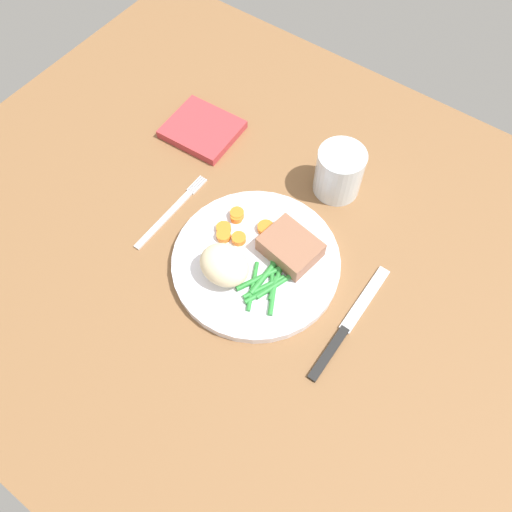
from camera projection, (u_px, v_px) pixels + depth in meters
dining_table at (277, 264)px, 77.43cm from camera, size 120.00×90.00×2.00cm
dinner_plate at (256, 262)px, 75.58cm from camera, size 25.10×25.10×1.60cm
meat_portion at (290, 247)px, 74.21cm from camera, size 9.04×7.62×2.95cm
mashed_potatoes at (224, 265)px, 71.48cm from camera, size 7.46×6.15×5.19cm
carrot_slices at (239, 227)px, 77.07cm from camera, size 7.58×7.25×1.22cm
green_beans at (267, 283)px, 72.52cm from camera, size 6.67×10.61×0.87cm
fork at (171, 212)px, 80.73cm from camera, size 1.44×16.60×0.40cm
knife at (348, 324)px, 71.35cm from camera, size 1.70×20.50×0.64cm
water_glass at (338, 174)px, 80.26cm from camera, size 7.58×7.58×8.25cm
napkin at (202, 129)px, 88.65cm from camera, size 12.59×11.20×1.48cm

